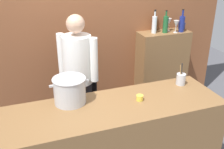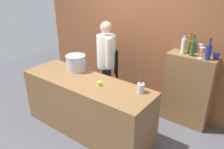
{
  "view_description": "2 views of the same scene",
  "coord_description": "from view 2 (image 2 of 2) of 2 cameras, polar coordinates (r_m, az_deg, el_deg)",
  "views": [
    {
      "loc": [
        -0.8,
        -2.13,
        2.26
      ],
      "look_at": [
        0.1,
        0.4,
        1.05
      ],
      "focal_mm": 42.93,
      "sensor_mm": 36.0,
      "label": 1
    },
    {
      "loc": [
        2.14,
        -2.19,
        2.37
      ],
      "look_at": [
        0.26,
        0.33,
        0.95
      ],
      "focal_mm": 35.48,
      "sensor_mm": 36.0,
      "label": 2
    }
  ],
  "objects": [
    {
      "name": "wine_bottle_clear",
      "position": [
        3.7,
        17.9,
        7.09
      ],
      "size": [
        0.07,
        0.07,
        0.32
      ],
      "color": "silver",
      "rests_on": "bar_cabinet"
    },
    {
      "name": "wine_bottle_amber",
      "position": [
        3.78,
        19.33,
        7.01
      ],
      "size": [
        0.06,
        0.06,
        0.31
      ],
      "color": "#8C5919",
      "rests_on": "bar_cabinet"
    },
    {
      "name": "brick_back_panel",
      "position": [
        4.27,
        5.95,
        12.34
      ],
      "size": [
        4.4,
        0.1,
        3.0
      ],
      "primitive_type": "cube",
      "color": "brown",
      "rests_on": "ground_plane"
    },
    {
      "name": "prep_counter",
      "position": [
        3.61,
        -6.52,
        -8.03
      ],
      "size": [
        2.19,
        0.7,
        0.9
      ],
      "primitive_type": "cube",
      "color": "brown",
      "rests_on": "ground_plane"
    },
    {
      "name": "wine_bottle_green",
      "position": [
        3.62,
        20.09,
        6.43
      ],
      "size": [
        0.07,
        0.07,
        0.32
      ],
      "color": "#1E592D",
      "rests_on": "bar_cabinet"
    },
    {
      "name": "ground_plane",
      "position": [
        3.87,
        -6.2,
        -13.68
      ],
      "size": [
        8.0,
        8.0,
        0.0
      ],
      "primitive_type": "plane",
      "color": "#4C4C51"
    },
    {
      "name": "utensil_crock",
      "position": [
        3.04,
        7.44,
        -3.42
      ],
      "size": [
        0.1,
        0.1,
        0.26
      ],
      "color": "#B7BABF",
      "rests_on": "prep_counter"
    },
    {
      "name": "wine_glass_short",
      "position": [
        3.65,
        21.79,
        6.46
      ],
      "size": [
        0.07,
        0.07,
        0.19
      ],
      "color": "silver",
      "rests_on": "bar_cabinet"
    },
    {
      "name": "bar_cabinet",
      "position": [
        3.92,
        18.9,
        -3.8
      ],
      "size": [
        0.76,
        0.32,
        1.23
      ],
      "primitive_type": "cube",
      "color": "brown",
      "rests_on": "ground_plane"
    },
    {
      "name": "wine_bottle_cobalt",
      "position": [
        3.53,
        23.62,
        5.35
      ],
      "size": [
        0.08,
        0.08,
        0.32
      ],
      "color": "navy",
      "rests_on": "bar_cabinet"
    },
    {
      "name": "butter_jar",
      "position": [
        3.23,
        -3.32,
        -2.29
      ],
      "size": [
        0.07,
        0.07,
        0.06
      ],
      "primitive_type": "cylinder",
      "color": "yellow",
      "rests_on": "prep_counter"
    },
    {
      "name": "wine_glass_tall",
      "position": [
        3.54,
        22.05,
        5.67
      ],
      "size": [
        0.08,
        0.08,
        0.17
      ],
      "color": "silver",
      "rests_on": "bar_cabinet"
    },
    {
      "name": "spice_tin_navy",
      "position": [
        3.65,
        25.28,
        4.49
      ],
      "size": [
        0.07,
        0.07,
        0.1
      ],
      "primitive_type": "cube",
      "color": "navy",
      "rests_on": "bar_cabinet"
    },
    {
      "name": "stockpot_large",
      "position": [
        3.75,
        -9.29,
        2.98
      ],
      "size": [
        0.39,
        0.33,
        0.26
      ],
      "color": "#B7BABF",
      "rests_on": "prep_counter"
    },
    {
      "name": "chef",
      "position": [
        4.02,
        -1.38,
        3.77
      ],
      "size": [
        0.44,
        0.44,
        1.66
      ],
      "rotation": [
        0.0,
        0.0,
        2.38
      ],
      "color": "black",
      "rests_on": "ground_plane"
    }
  ]
}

